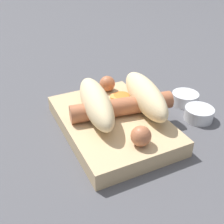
{
  "coord_description": "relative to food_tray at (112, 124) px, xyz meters",
  "views": [
    {
      "loc": [
        0.36,
        -0.17,
        0.29
      ],
      "look_at": [
        0.0,
        0.0,
        0.04
      ],
      "focal_mm": 45.0,
      "sensor_mm": 36.0,
      "label": 1
    }
  ],
  "objects": [
    {
      "name": "bread_roll",
      "position": [
        -0.01,
        0.02,
        0.04
      ],
      "size": [
        0.18,
        0.16,
        0.05
      ],
      "color": "beige",
      "rests_on": "food_tray"
    },
    {
      "name": "sausage",
      "position": [
        -0.0,
        0.02,
        0.03
      ],
      "size": [
        0.21,
        0.18,
        0.03
      ],
      "color": "#B26642",
      "rests_on": "food_tray"
    },
    {
      "name": "condiment_cup_far",
      "position": [
        -0.02,
        0.17,
        -0.0
      ],
      "size": [
        0.05,
        0.05,
        0.02
      ],
      "color": "silver",
      "rests_on": "ground_plane"
    },
    {
      "name": "condiment_cup_near",
      "position": [
        0.04,
        0.16,
        -0.0
      ],
      "size": [
        0.05,
        0.05,
        0.02
      ],
      "color": "silver",
      "rests_on": "ground_plane"
    },
    {
      "name": "ground_plane",
      "position": [
        0.0,
        0.0,
        -0.01
      ],
      "size": [
        3.0,
        3.0,
        0.0
      ],
      "primitive_type": "plane",
      "color": "#4C4C51"
    },
    {
      "name": "food_tray",
      "position": [
        0.0,
        0.0,
        0.0
      ],
      "size": [
        0.23,
        0.16,
        0.03
      ],
      "color": "tan",
      "rests_on": "ground_plane"
    },
    {
      "name": "pickled_veggies",
      "position": [
        -0.05,
        0.04,
        0.02
      ],
      "size": [
        0.06,
        0.06,
        0.0
      ],
      "color": "orange",
      "rests_on": "food_tray"
    }
  ]
}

